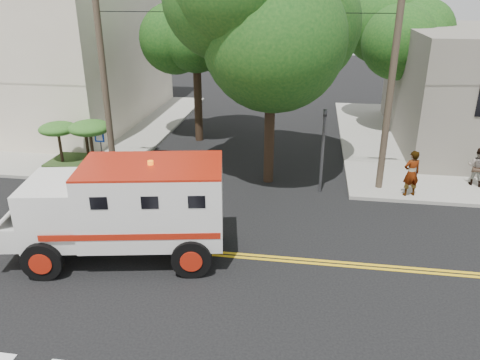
# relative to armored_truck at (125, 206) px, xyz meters

# --- Properties ---
(ground) EXTENTS (100.00, 100.00, 0.00)m
(ground) POSITION_rel_armored_truck_xyz_m (2.34, 0.51, -1.79)
(ground) COLOR black
(ground) RESTS_ON ground
(sidewalk_nw) EXTENTS (17.00, 17.00, 0.15)m
(sidewalk_nw) POSITION_rel_armored_truck_xyz_m (-11.16, 14.01, -1.72)
(sidewalk_nw) COLOR gray
(sidewalk_nw) RESTS_ON ground
(building_left) EXTENTS (16.00, 14.00, 10.00)m
(building_left) POSITION_rel_armored_truck_xyz_m (-13.16, 15.51, 3.36)
(building_left) COLOR beige
(building_left) RESTS_ON sidewalk_nw
(utility_pole_left) EXTENTS (0.28, 0.28, 9.00)m
(utility_pole_left) POSITION_rel_armored_truck_xyz_m (-3.26, 6.51, 2.71)
(utility_pole_left) COLOR #382D23
(utility_pole_left) RESTS_ON ground
(utility_pole_right) EXTENTS (0.28, 0.28, 9.00)m
(utility_pole_right) POSITION_rel_armored_truck_xyz_m (8.64, 6.71, 2.71)
(utility_pole_right) COLOR #382D23
(utility_pole_right) RESTS_ON ground
(tree_main) EXTENTS (6.08, 5.70, 9.85)m
(tree_main) POSITION_rel_armored_truck_xyz_m (4.28, 6.71, 5.41)
(tree_main) COLOR black
(tree_main) RESTS_ON ground
(tree_left) EXTENTS (4.48, 4.20, 7.70)m
(tree_left) POSITION_rel_armored_truck_xyz_m (-0.34, 12.29, 3.94)
(tree_left) COLOR black
(tree_left) RESTS_ON ground
(tree_right) EXTENTS (4.80, 4.50, 8.20)m
(tree_right) POSITION_rel_armored_truck_xyz_m (11.19, 16.28, 4.30)
(tree_right) COLOR black
(tree_right) RESTS_ON ground
(traffic_signal) EXTENTS (0.15, 0.18, 3.60)m
(traffic_signal) POSITION_rel_armored_truck_xyz_m (6.14, 6.11, 0.43)
(traffic_signal) COLOR #3F3F42
(traffic_signal) RESTS_ON ground
(accessibility_sign) EXTENTS (0.45, 0.10, 2.02)m
(accessibility_sign) POSITION_rel_armored_truck_xyz_m (-3.86, 6.68, -0.43)
(accessibility_sign) COLOR #3F3F42
(accessibility_sign) RESTS_ON ground
(palm_planter) EXTENTS (3.52, 2.63, 2.36)m
(palm_planter) POSITION_rel_armored_truck_xyz_m (-5.09, 7.13, -0.15)
(palm_planter) COLOR #1E3314
(palm_planter) RESTS_ON sidewalk_nw
(armored_truck) EXTENTS (7.26, 3.81, 3.15)m
(armored_truck) POSITION_rel_armored_truck_xyz_m (0.00, 0.00, 0.00)
(armored_truck) COLOR silver
(armored_truck) RESTS_ON ground
(pedestrian_a) EXTENTS (0.82, 0.67, 1.93)m
(pedestrian_a) POSITION_rel_armored_truck_xyz_m (9.75, 6.01, -0.68)
(pedestrian_a) COLOR gray
(pedestrian_a) RESTS_ON sidewalk_ne
(pedestrian_b) EXTENTS (1.02, 0.96, 1.67)m
(pedestrian_b) POSITION_rel_armored_truck_xyz_m (12.77, 7.62, -0.81)
(pedestrian_b) COLOR gray
(pedestrian_b) RESTS_ON sidewalk_ne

